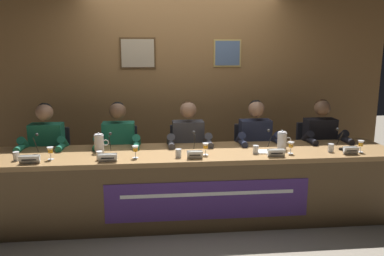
% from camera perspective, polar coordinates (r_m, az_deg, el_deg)
% --- Properties ---
extents(ground_plane, '(12.00, 12.00, 0.00)m').
position_cam_1_polar(ground_plane, '(4.31, 0.00, -13.07)').
color(ground_plane, gray).
extents(wall_back_panelled, '(5.50, 0.14, 2.60)m').
position_cam_1_polar(wall_back_panelled, '(5.18, -1.37, 6.10)').
color(wall_back_panelled, brown).
rests_on(wall_back_panelled, ground_plane).
extents(conference_table, '(4.30, 0.79, 0.74)m').
position_cam_1_polar(conference_table, '(4.01, 0.20, -6.97)').
color(conference_table, olive).
rests_on(conference_table, ground_plane).
extents(chair_far_left, '(0.44, 0.44, 0.89)m').
position_cam_1_polar(chair_far_left, '(4.83, -20.06, -5.56)').
color(chair_far_left, black).
rests_on(chair_far_left, ground_plane).
extents(panelist_far_left, '(0.51, 0.48, 1.22)m').
position_cam_1_polar(panelist_far_left, '(4.58, -20.90, -2.98)').
color(panelist_far_left, black).
rests_on(panelist_far_left, ground_plane).
extents(nameplate_far_left, '(0.19, 0.06, 0.08)m').
position_cam_1_polar(nameplate_far_left, '(3.92, -22.98, -4.31)').
color(nameplate_far_left, white).
rests_on(nameplate_far_left, conference_table).
extents(juice_glass_far_left, '(0.06, 0.06, 0.12)m').
position_cam_1_polar(juice_glass_far_left, '(3.98, -20.29, -3.20)').
color(juice_glass_far_left, white).
rests_on(juice_glass_far_left, conference_table).
extents(water_cup_far_left, '(0.06, 0.06, 0.08)m').
position_cam_1_polar(water_cup_far_left, '(4.09, -24.63, -3.88)').
color(water_cup_far_left, silver).
rests_on(water_cup_far_left, conference_table).
extents(microphone_far_left, '(0.06, 0.17, 0.22)m').
position_cam_1_polar(microphone_far_left, '(4.17, -22.22, -2.85)').
color(microphone_far_left, black).
rests_on(microphone_far_left, conference_table).
extents(chair_left, '(0.44, 0.44, 0.89)m').
position_cam_1_polar(chair_left, '(4.70, -10.52, -5.53)').
color(chair_left, black).
rests_on(chair_left, ground_plane).
extents(panelist_left, '(0.51, 0.48, 1.22)m').
position_cam_1_polar(panelist_left, '(4.43, -10.86, -2.87)').
color(panelist_left, black).
rests_on(panelist_left, ground_plane).
extents(nameplate_left, '(0.17, 0.06, 0.08)m').
position_cam_1_polar(nameplate_left, '(3.76, -12.40, -4.33)').
color(nameplate_left, white).
rests_on(nameplate_left, conference_table).
extents(juice_glass_left, '(0.06, 0.06, 0.12)m').
position_cam_1_polar(juice_glass_left, '(3.83, -8.41, -3.17)').
color(juice_glass_left, white).
rests_on(juice_glass_left, conference_table).
extents(water_cup_left, '(0.06, 0.06, 0.08)m').
position_cam_1_polar(water_cup_left, '(3.84, -13.56, -4.05)').
color(water_cup_left, silver).
rests_on(water_cup_left, conference_table).
extents(microphone_left, '(0.06, 0.17, 0.22)m').
position_cam_1_polar(microphone_left, '(3.99, -12.09, -2.86)').
color(microphone_left, black).
rests_on(microphone_left, conference_table).
extents(chair_center, '(0.44, 0.44, 0.89)m').
position_cam_1_polar(chair_center, '(4.69, -0.70, -5.34)').
color(chair_center, black).
rests_on(chair_center, ground_plane).
extents(panelist_center, '(0.51, 0.48, 1.22)m').
position_cam_1_polar(panelist_center, '(4.43, -0.49, -2.66)').
color(panelist_center, black).
rests_on(panelist_center, ground_plane).
extents(nameplate_center, '(0.15, 0.06, 0.08)m').
position_cam_1_polar(nameplate_center, '(3.77, 0.37, -3.99)').
color(nameplate_center, white).
rests_on(nameplate_center, conference_table).
extents(juice_glass_center, '(0.06, 0.06, 0.12)m').
position_cam_1_polar(juice_glass_center, '(3.90, 2.03, -2.79)').
color(juice_glass_center, white).
rests_on(juice_glass_center, conference_table).
extents(water_cup_center, '(0.06, 0.06, 0.08)m').
position_cam_1_polar(water_cup_center, '(3.82, -2.03, -3.83)').
color(water_cup_center, silver).
rests_on(water_cup_center, conference_table).
extents(microphone_center, '(0.06, 0.17, 0.22)m').
position_cam_1_polar(microphone_center, '(3.98, 0.40, -2.65)').
color(microphone_center, black).
rests_on(microphone_center, conference_table).
extents(chair_right, '(0.44, 0.44, 0.89)m').
position_cam_1_polar(chair_right, '(4.83, 8.84, -5.00)').
color(chair_right, black).
rests_on(chair_right, ground_plane).
extents(panelist_right, '(0.51, 0.48, 1.22)m').
position_cam_1_polar(panelist_right, '(4.57, 9.57, -2.38)').
color(panelist_right, black).
rests_on(panelist_right, ground_plane).
extents(nameplate_right, '(0.17, 0.06, 0.08)m').
position_cam_1_polar(nameplate_right, '(3.93, 12.41, -3.62)').
color(nameplate_right, white).
rests_on(nameplate_right, conference_table).
extents(juice_glass_right, '(0.06, 0.06, 0.12)m').
position_cam_1_polar(juice_glass_right, '(4.07, 14.47, -2.53)').
color(juice_glass_right, white).
rests_on(juice_glass_right, conference_table).
extents(water_cup_right, '(0.06, 0.06, 0.08)m').
position_cam_1_polar(water_cup_right, '(4.01, 9.43, -3.22)').
color(water_cup_right, silver).
rests_on(water_cup_right, conference_table).
extents(microphone_right, '(0.06, 0.17, 0.22)m').
position_cam_1_polar(microphone_right, '(4.14, 11.57, -2.31)').
color(microphone_right, black).
rests_on(microphone_right, conference_table).
extents(chair_far_right, '(0.44, 0.44, 0.89)m').
position_cam_1_polar(chair_far_right, '(5.08, 17.64, -4.57)').
color(chair_far_right, black).
rests_on(chair_far_right, ground_plane).
extents(panelist_far_right, '(0.51, 0.48, 1.22)m').
position_cam_1_polar(panelist_far_right, '(4.84, 18.75, -2.06)').
color(panelist_far_right, black).
rests_on(panelist_far_right, ground_plane).
extents(nameplate_far_right, '(0.15, 0.06, 0.08)m').
position_cam_1_polar(nameplate_far_right, '(4.25, 22.50, -3.09)').
color(nameplate_far_right, white).
rests_on(nameplate_far_right, conference_table).
extents(juice_glass_far_right, '(0.06, 0.06, 0.12)m').
position_cam_1_polar(juice_glass_far_right, '(4.37, 23.77, -2.20)').
color(juice_glass_far_right, white).
rests_on(juice_glass_far_right, conference_table).
extents(water_cup_far_right, '(0.06, 0.06, 0.08)m').
position_cam_1_polar(water_cup_far_right, '(4.28, 19.91, -2.84)').
color(water_cup_far_right, silver).
rests_on(water_cup_far_right, conference_table).
extents(microphone_far_right, '(0.06, 0.17, 0.22)m').
position_cam_1_polar(microphone_far_right, '(4.42, 21.17, -1.99)').
color(microphone_far_right, black).
rests_on(microphone_far_right, conference_table).
extents(water_pitcher_left_side, '(0.15, 0.10, 0.21)m').
position_cam_1_polar(water_pitcher_left_side, '(4.12, -13.61, -2.19)').
color(water_pitcher_left_side, silver).
rests_on(water_pitcher_left_side, conference_table).
extents(water_pitcher_right_side, '(0.15, 0.10, 0.21)m').
position_cam_1_polar(water_pitcher_right_side, '(4.22, 13.23, -1.84)').
color(water_pitcher_right_side, silver).
rests_on(water_pitcher_right_side, conference_table).
extents(document_stack_right, '(0.23, 0.18, 0.01)m').
position_cam_1_polar(document_stack_right, '(4.08, 11.03, -3.50)').
color(document_stack_right, white).
rests_on(document_stack_right, conference_table).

